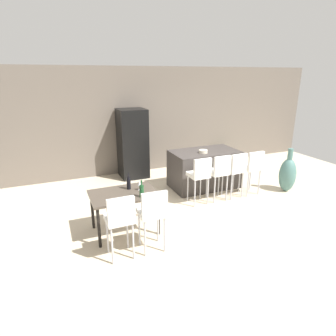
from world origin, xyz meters
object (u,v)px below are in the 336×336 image
bar_chair_left (200,173)px  wine_bottle_left (142,191)px  wine_bottle_middle (129,183)px  wine_glass_right (140,183)px  dining_table (124,197)px  potted_plant (226,154)px  bar_chair_far (252,166)px  dining_chair_near (120,217)px  floor_vase (288,174)px  kitchen_island (204,169)px  refrigerator (133,144)px  fruit_bowl (203,151)px  dining_chair_far (153,211)px  bar_chair_right (235,168)px  bar_chair_middle (219,171)px

bar_chair_left → wine_bottle_left: bearing=-153.4°
wine_bottle_middle → wine_glass_right: bearing=-35.9°
dining_table → potted_plant: bearing=34.8°
bar_chair_left → wine_glass_right: 1.55m
bar_chair_far → wine_bottle_middle: (-3.01, -0.35, 0.16)m
bar_chair_left → dining_chair_near: size_ratio=1.00×
dining_chair_near → floor_vase: size_ratio=1.00×
bar_chair_far → wine_glass_right: 2.89m
bar_chair_far → wine_bottle_middle: bearing=-173.4°
kitchen_island → dining_chair_near: 3.36m
dining_table → wine_bottle_left: 0.41m
refrigerator → fruit_bowl: 2.01m
dining_table → dining_chair_far: (0.25, -0.75, 0.04)m
dining_chair_near → potted_plant: 5.50m
dining_chair_far → potted_plant: 5.12m
dining_chair_far → bar_chair_left: bearing=39.4°
bar_chair_right → wine_bottle_middle: size_ratio=3.40×
wine_bottle_middle → floor_vase: bearing=2.5°
dining_table → fruit_bowl: 2.57m
bar_chair_right → fruit_bowl: (-0.42, 0.71, 0.26)m
bar_chair_far → dining_table: (-3.14, -0.49, -0.04)m
wine_bottle_left → refrigerator: size_ratio=0.16×
bar_chair_far → refrigerator: size_ratio=0.57×
wine_glass_right → refrigerator: refrigerator is taller
bar_chair_right → dining_table: bearing=-169.5°
floor_vase → bar_chair_middle: bearing=174.4°
dining_table → wine_glass_right: size_ratio=6.56×
dining_chair_far → wine_bottle_middle: (-0.12, 0.90, 0.16)m
bar_chair_left → potted_plant: 3.17m
bar_chair_right → wine_glass_right: bearing=-168.8°
dining_chair_far → fruit_bowl: bearing=44.5°
refrigerator → bar_chair_middle: bearing=-60.6°
refrigerator → fruit_bowl: bearing=-50.6°
bar_chair_right → dining_chair_far: size_ratio=1.00×
bar_chair_middle → kitchen_island: bearing=81.9°
bar_chair_middle → wine_glass_right: bearing=-166.5°
fruit_bowl → bar_chair_right: bearing=-59.2°
floor_vase → bar_chair_far: bearing=169.0°
bar_chair_far → fruit_bowl: bearing=141.4°
bar_chair_far → potted_plant: (0.82, 2.26, -0.39)m
kitchen_island → floor_vase: 1.98m
kitchen_island → wine_bottle_middle: wine_bottle_middle is taller
kitchen_island → fruit_bowl: size_ratio=8.09×
wine_bottle_left → bar_chair_middle: bearing=20.9°
dining_chair_far → refrigerator: size_ratio=0.57×
dining_chair_far → fruit_bowl: 2.81m
dining_table → wine_glass_right: wine_glass_right is taller
dining_table → fruit_bowl: bearing=28.2°
bar_chair_left → wine_bottle_middle: (-1.64, -0.35, 0.16)m
dining_chair_near → dining_chair_far: same height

